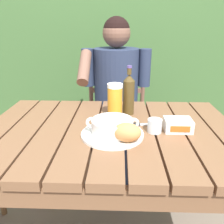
{
  "coord_description": "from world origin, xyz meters",
  "views": [
    {
      "loc": [
        0.04,
        -0.98,
        1.19
      ],
      "look_at": [
        0.01,
        0.03,
        0.8
      ],
      "focal_mm": 37.22,
      "sensor_mm": 36.0,
      "label": 1
    }
  ],
  "objects_px": {
    "serving_plate": "(112,134)",
    "water_glass_small": "(155,126)",
    "soup_bowl": "(112,126)",
    "bread_roll": "(127,132)",
    "chair_near_diner": "(116,113)",
    "person_eating": "(116,92)",
    "beer_glass": "(115,101)",
    "butter_tub": "(178,125)",
    "table_knife": "(139,124)",
    "beer_bottle": "(129,94)"
  },
  "relations": [
    {
      "from": "soup_bowl",
      "to": "bread_roll",
      "type": "relative_size",
      "value": 1.82
    },
    {
      "from": "soup_bowl",
      "to": "butter_tub",
      "type": "xyz_separation_m",
      "value": [
        0.29,
        0.06,
        -0.02
      ]
    },
    {
      "from": "serving_plate",
      "to": "water_glass_small",
      "type": "relative_size",
      "value": 4.21
    },
    {
      "from": "chair_near_diner",
      "to": "bread_roll",
      "type": "distance_m",
      "value": 1.02
    },
    {
      "from": "serving_plate",
      "to": "table_knife",
      "type": "distance_m",
      "value": 0.17
    },
    {
      "from": "person_eating",
      "to": "beer_glass",
      "type": "distance_m",
      "value": 0.51
    },
    {
      "from": "serving_plate",
      "to": "soup_bowl",
      "type": "relative_size",
      "value": 1.18
    },
    {
      "from": "bread_roll",
      "to": "chair_near_diner",
      "type": "bearing_deg",
      "value": 93.46
    },
    {
      "from": "water_glass_small",
      "to": "butter_tub",
      "type": "xyz_separation_m",
      "value": [
        0.11,
        0.02,
        -0.0
      ]
    },
    {
      "from": "water_glass_small",
      "to": "butter_tub",
      "type": "relative_size",
      "value": 0.53
    },
    {
      "from": "serving_plate",
      "to": "water_glass_small",
      "type": "distance_m",
      "value": 0.19
    },
    {
      "from": "butter_tub",
      "to": "beer_glass",
      "type": "bearing_deg",
      "value": 152.9
    },
    {
      "from": "person_eating",
      "to": "butter_tub",
      "type": "bearing_deg",
      "value": -65.65
    },
    {
      "from": "beer_bottle",
      "to": "water_glass_small",
      "type": "distance_m",
      "value": 0.26
    },
    {
      "from": "butter_tub",
      "to": "beer_bottle",
      "type": "bearing_deg",
      "value": 136.77
    },
    {
      "from": "serving_plate",
      "to": "bread_roll",
      "type": "xyz_separation_m",
      "value": [
        0.06,
        -0.07,
        0.04
      ]
    },
    {
      "from": "beer_glass",
      "to": "serving_plate",
      "type": "bearing_deg",
      "value": -91.58
    },
    {
      "from": "beer_bottle",
      "to": "water_glass_small",
      "type": "relative_size",
      "value": 4.01
    },
    {
      "from": "water_glass_small",
      "to": "butter_tub",
      "type": "height_order",
      "value": "water_glass_small"
    },
    {
      "from": "person_eating",
      "to": "beer_glass",
      "type": "bearing_deg",
      "value": -89.21
    },
    {
      "from": "water_glass_small",
      "to": "chair_near_diner",
      "type": "bearing_deg",
      "value": 102.04
    },
    {
      "from": "serving_plate",
      "to": "beer_glass",
      "type": "relative_size",
      "value": 1.53
    },
    {
      "from": "person_eating",
      "to": "serving_plate",
      "type": "distance_m",
      "value": 0.71
    },
    {
      "from": "soup_bowl",
      "to": "water_glass_small",
      "type": "bearing_deg",
      "value": 12.28
    },
    {
      "from": "chair_near_diner",
      "to": "water_glass_small",
      "type": "bearing_deg",
      "value": -77.96
    },
    {
      "from": "chair_near_diner",
      "to": "bread_roll",
      "type": "height_order",
      "value": "chair_near_diner"
    },
    {
      "from": "person_eating",
      "to": "beer_glass",
      "type": "height_order",
      "value": "person_eating"
    },
    {
      "from": "beer_bottle",
      "to": "serving_plate",
      "type": "bearing_deg",
      "value": -106.18
    },
    {
      "from": "person_eating",
      "to": "serving_plate",
      "type": "height_order",
      "value": "person_eating"
    },
    {
      "from": "soup_bowl",
      "to": "bread_roll",
      "type": "xyz_separation_m",
      "value": [
        0.06,
        -0.07,
        0.01
      ]
    },
    {
      "from": "beer_bottle",
      "to": "water_glass_small",
      "type": "xyz_separation_m",
      "value": [
        0.11,
        -0.22,
        -0.08
      ]
    },
    {
      "from": "chair_near_diner",
      "to": "beer_glass",
      "type": "distance_m",
      "value": 0.78
    },
    {
      "from": "person_eating",
      "to": "table_knife",
      "type": "distance_m",
      "value": 0.61
    },
    {
      "from": "water_glass_small",
      "to": "table_knife",
      "type": "xyz_separation_m",
      "value": [
        -0.06,
        0.07,
        -0.03
      ]
    },
    {
      "from": "bread_roll",
      "to": "beer_glass",
      "type": "relative_size",
      "value": 0.71
    },
    {
      "from": "bread_roll",
      "to": "beer_bottle",
      "type": "relative_size",
      "value": 0.49
    },
    {
      "from": "person_eating",
      "to": "beer_bottle",
      "type": "height_order",
      "value": "person_eating"
    },
    {
      "from": "bread_roll",
      "to": "beer_bottle",
      "type": "distance_m",
      "value": 0.34
    },
    {
      "from": "water_glass_small",
      "to": "beer_bottle",
      "type": "bearing_deg",
      "value": 116.24
    },
    {
      "from": "beer_glass",
      "to": "butter_tub",
      "type": "height_order",
      "value": "beer_glass"
    },
    {
      "from": "chair_near_diner",
      "to": "serving_plate",
      "type": "relative_size",
      "value": 3.56
    },
    {
      "from": "person_eating",
      "to": "table_knife",
      "type": "bearing_deg",
      "value": -78.11
    },
    {
      "from": "serving_plate",
      "to": "soup_bowl",
      "type": "xyz_separation_m",
      "value": [
        0.0,
        -0.0,
        0.04
      ]
    },
    {
      "from": "chair_near_diner",
      "to": "table_knife",
      "type": "xyz_separation_m",
      "value": [
        0.12,
        -0.8,
        0.25
      ]
    },
    {
      "from": "butter_tub",
      "to": "table_knife",
      "type": "height_order",
      "value": "butter_tub"
    },
    {
      "from": "soup_bowl",
      "to": "table_knife",
      "type": "xyz_separation_m",
      "value": [
        0.12,
        0.11,
        -0.04
      ]
    },
    {
      "from": "beer_bottle",
      "to": "table_knife",
      "type": "height_order",
      "value": "beer_bottle"
    },
    {
      "from": "soup_bowl",
      "to": "beer_bottle",
      "type": "height_order",
      "value": "beer_bottle"
    },
    {
      "from": "person_eating",
      "to": "water_glass_small",
      "type": "relative_size",
      "value": 19.22
    },
    {
      "from": "water_glass_small",
      "to": "serving_plate",
      "type": "bearing_deg",
      "value": -167.72
    }
  ]
}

